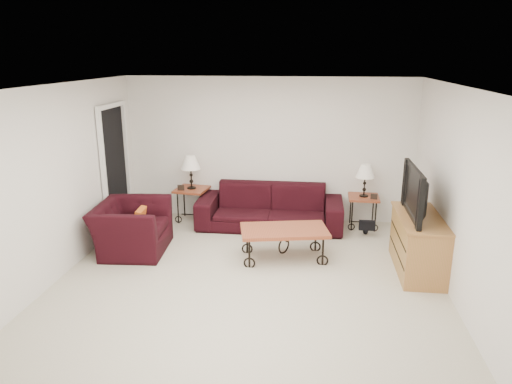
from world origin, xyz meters
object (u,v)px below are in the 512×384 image
at_px(coffee_table, 284,244).
at_px(tv_stand, 418,244).
at_px(lamp_right, 365,181).
at_px(television, 422,192).
at_px(side_table_right, 363,212).
at_px(lamp_left, 191,172).
at_px(sofa, 270,207).
at_px(backpack, 366,220).
at_px(armchair, 132,228).
at_px(side_table_left, 192,204).

distance_m(coffee_table, tv_stand, 1.84).
distance_m(lamp_right, television, 1.75).
xyz_separation_m(side_table_right, lamp_left, (-2.98, -0.00, 0.60)).
height_order(sofa, lamp_left, lamp_left).
xyz_separation_m(coffee_table, tv_stand, (1.83, -0.16, 0.16)).
bearing_deg(backpack, side_table_right, 107.66).
bearing_deg(armchair, lamp_right, -71.44).
bearing_deg(sofa, tv_stand, -34.00).
xyz_separation_m(side_table_left, side_table_right, (2.98, 0.00, -0.02)).
xyz_separation_m(tv_stand, television, (-0.02, 0.00, 0.72)).
xyz_separation_m(side_table_left, armchair, (-0.54, -1.46, 0.07)).
relative_size(tv_stand, backpack, 2.59).
distance_m(side_table_right, coffee_table, 1.93).
relative_size(sofa, armchair, 2.16).
xyz_separation_m(lamp_left, television, (3.54, -1.63, 0.24)).
bearing_deg(lamp_right, backpack, -85.26).
bearing_deg(armchair, backpack, -76.46).
distance_m(coffee_table, television, 2.02).
bearing_deg(lamp_left, backpack, -6.47).
relative_size(sofa, tv_stand, 1.88).
bearing_deg(television, sofa, -124.25).
height_order(lamp_right, coffee_table, lamp_right).
relative_size(lamp_left, television, 0.50).
bearing_deg(television, backpack, -157.45).
relative_size(coffee_table, backpack, 2.45).
bearing_deg(side_table_left, tv_stand, -24.65).
distance_m(side_table_left, armchair, 1.56).
height_order(side_table_right, coffee_table, side_table_right).
distance_m(side_table_left, lamp_left, 0.59).
height_order(side_table_left, lamp_right, lamp_right).
relative_size(lamp_left, tv_stand, 0.45).
height_order(armchair, television, television).
bearing_deg(lamp_right, side_table_right, 0.00).
bearing_deg(lamp_left, sofa, -7.30).
distance_m(coffee_table, backpack, 1.70).
height_order(television, backpack, television).
xyz_separation_m(side_table_left, lamp_left, (0.00, 0.00, 0.59)).
height_order(lamp_left, tv_stand, lamp_left).
bearing_deg(coffee_table, side_table_left, 139.62).
xyz_separation_m(side_table_left, tv_stand, (3.56, -1.63, 0.10)).
distance_m(lamp_right, tv_stand, 1.79).
xyz_separation_m(side_table_right, tv_stand, (0.59, -1.63, 0.11)).
xyz_separation_m(side_table_right, coffee_table, (-1.24, -1.48, -0.05)).
bearing_deg(side_table_left, backpack, -6.47).
bearing_deg(sofa, television, -34.25).
relative_size(side_table_right, television, 0.47).
xyz_separation_m(tv_stand, backpack, (-0.56, 1.29, -0.14)).
relative_size(side_table_right, coffee_table, 0.45).
bearing_deg(sofa, side_table_right, 6.53).
bearing_deg(armchair, lamp_left, -24.36).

